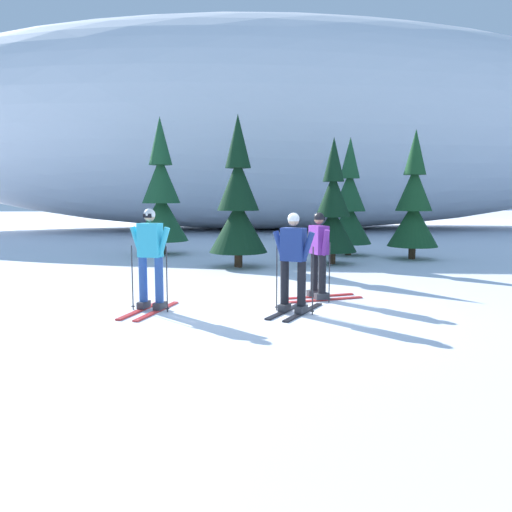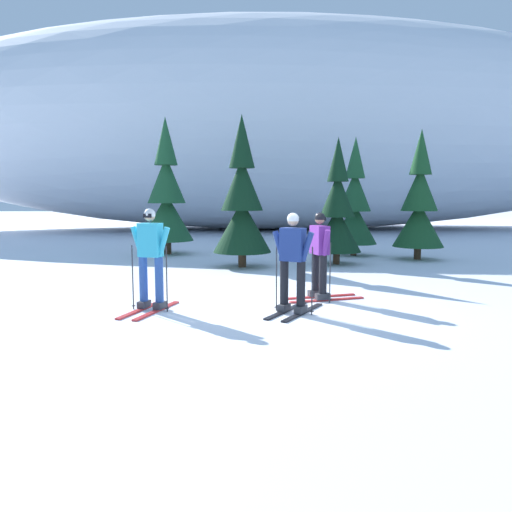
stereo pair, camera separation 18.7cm
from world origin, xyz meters
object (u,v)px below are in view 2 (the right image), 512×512
object	(u,v)px
skier_navy_jacket	(293,261)
skier_purple_jacket	(320,254)
skier_cyan_jacket	(150,257)
pine_tree_far_left	(167,197)
pine_tree_far_right	(419,206)
pine_tree_center	(337,212)
pine_tree_center_right	(354,206)
pine_tree_center_left	(242,204)

from	to	relation	value
skier_navy_jacket	skier_purple_jacket	distance (m)	1.35
skier_purple_jacket	skier_cyan_jacket	distance (m)	3.27
pine_tree_far_left	pine_tree_far_right	size ratio (longest dim) A/B	1.14
skier_purple_jacket	skier_cyan_jacket	bearing A→B (deg)	-166.61
skier_navy_jacket	pine_tree_far_left	size ratio (longest dim) A/B	0.37
skier_purple_jacket	pine_tree_far_right	bearing A→B (deg)	55.02
pine_tree_center	pine_tree_far_right	distance (m)	3.02
skier_cyan_jacket	pine_tree_center_right	bearing A→B (deg)	55.06
pine_tree_far_left	pine_tree_center	world-z (taller)	pine_tree_far_left
pine_tree_far_left	pine_tree_far_right	bearing A→B (deg)	-13.54
skier_navy_jacket	pine_tree_far_left	world-z (taller)	pine_tree_far_left
skier_navy_jacket	pine_tree_center	xyz separation A→B (m)	(2.13, 6.35, 0.66)
pine_tree_far_left	pine_tree_center_left	xyz separation A→B (m)	(2.54, -3.45, -0.18)
skier_cyan_jacket	skier_purple_jacket	bearing A→B (deg)	13.39
skier_cyan_jacket	pine_tree_center_right	distance (m)	9.97
skier_navy_jacket	pine_tree_center_right	xyz separation A→B (m)	(3.20, 8.57, 0.77)
skier_cyan_jacket	pine_tree_far_left	distance (m)	8.98
skier_purple_jacket	pine_tree_center_left	xyz separation A→B (m)	(-1.40, 4.68, 0.90)
pine_tree_far_left	pine_tree_center_left	world-z (taller)	pine_tree_far_left
pine_tree_center	skier_navy_jacket	bearing A→B (deg)	-108.52
skier_purple_jacket	pine_tree_center_left	distance (m)	4.97
skier_cyan_jacket	pine_tree_center_right	world-z (taller)	pine_tree_center_right
pine_tree_center	pine_tree_center_right	xyz separation A→B (m)	(1.07, 2.22, 0.11)
skier_navy_jacket	skier_purple_jacket	world-z (taller)	skier_navy_jacket
pine_tree_far_left	pine_tree_far_right	xyz separation A→B (m)	(8.25, -1.99, -0.25)
skier_navy_jacket	pine_tree_center_left	bearing A→B (deg)	97.05
pine_tree_far_right	skier_cyan_jacket	bearing A→B (deg)	-137.30
pine_tree_far_left	pine_tree_center	size ratio (longest dim) A/B	1.26
skier_navy_jacket	pine_tree_center_right	world-z (taller)	pine_tree_center_right
skier_navy_jacket	pine_tree_far_left	xyz separation A→B (m)	(-3.27, 9.30, 1.07)
pine_tree_far_left	pine_tree_center_right	bearing A→B (deg)	-6.46
skier_navy_jacket	pine_tree_center_left	xyz separation A→B (m)	(-0.72, 5.85, 0.89)
skier_cyan_jacket	pine_tree_center_right	size ratio (longest dim) A/B	0.45
pine_tree_center_left	pine_tree_center	bearing A→B (deg)	9.82
skier_navy_jacket	pine_tree_center_left	distance (m)	5.96
skier_navy_jacket	pine_tree_center_right	size ratio (longest dim) A/B	0.43
skier_cyan_jacket	pine_tree_center_left	size ratio (longest dim) A/B	0.42
skier_purple_jacket	pine_tree_far_left	size ratio (longest dim) A/B	0.36
skier_navy_jacket	pine_tree_center_right	distance (m)	9.18
pine_tree_center_left	pine_tree_center	size ratio (longest dim) A/B	1.15
pine_tree_center_right	pine_tree_far_right	distance (m)	2.18
pine_tree_center_right	pine_tree_far_right	world-z (taller)	pine_tree_far_right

